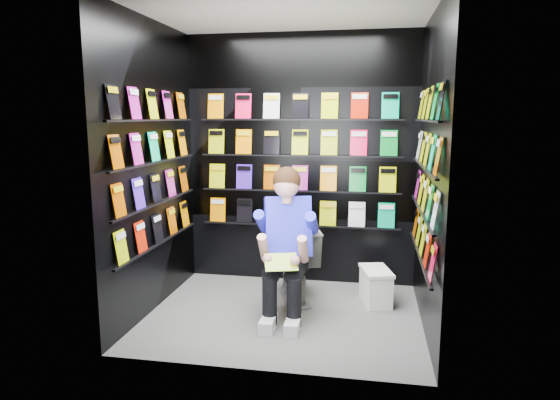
# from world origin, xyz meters

# --- Properties ---
(floor) EXTENTS (2.40, 2.40, 0.00)m
(floor) POSITION_xyz_m (0.00, 0.00, 0.00)
(floor) COLOR #5E5E5C
(floor) RESTS_ON ground
(ceiling) EXTENTS (2.40, 2.40, 0.00)m
(ceiling) POSITION_xyz_m (0.00, 0.00, 2.60)
(ceiling) COLOR white
(ceiling) RESTS_ON floor
(wall_back) EXTENTS (2.40, 0.04, 2.60)m
(wall_back) POSITION_xyz_m (0.00, 1.00, 1.30)
(wall_back) COLOR black
(wall_back) RESTS_ON floor
(wall_front) EXTENTS (2.40, 0.04, 2.60)m
(wall_front) POSITION_xyz_m (0.00, -1.00, 1.30)
(wall_front) COLOR black
(wall_front) RESTS_ON floor
(wall_left) EXTENTS (0.04, 2.00, 2.60)m
(wall_left) POSITION_xyz_m (-1.20, 0.00, 1.30)
(wall_left) COLOR black
(wall_left) RESTS_ON floor
(wall_right) EXTENTS (0.04, 2.00, 2.60)m
(wall_right) POSITION_xyz_m (1.20, 0.00, 1.30)
(wall_right) COLOR black
(wall_right) RESTS_ON floor
(comics_back) EXTENTS (2.10, 0.06, 1.37)m
(comics_back) POSITION_xyz_m (0.00, 0.97, 1.31)
(comics_back) COLOR red
(comics_back) RESTS_ON wall_back
(comics_left) EXTENTS (0.06, 1.70, 1.37)m
(comics_left) POSITION_xyz_m (-1.17, 0.00, 1.31)
(comics_left) COLOR red
(comics_left) RESTS_ON wall_left
(comics_right) EXTENTS (0.06, 1.70, 1.37)m
(comics_right) POSITION_xyz_m (1.17, 0.00, 1.31)
(comics_right) COLOR red
(comics_right) RESTS_ON wall_right
(toilet) EXTENTS (0.61, 0.84, 0.73)m
(toilet) POSITION_xyz_m (0.03, 0.43, 0.37)
(toilet) COLOR white
(toilet) RESTS_ON floor
(longbox) EXTENTS (0.32, 0.45, 0.30)m
(longbox) POSITION_xyz_m (0.81, 0.44, 0.15)
(longbox) COLOR white
(longbox) RESTS_ON floor
(longbox_lid) EXTENTS (0.34, 0.47, 0.03)m
(longbox_lid) POSITION_xyz_m (0.81, 0.44, 0.32)
(longbox_lid) COLOR white
(longbox_lid) RESTS_ON longbox
(reader) EXTENTS (0.74, 0.91, 1.46)m
(reader) POSITION_xyz_m (0.03, 0.05, 0.78)
(reader) COLOR #2222D9
(reader) RESTS_ON toilet
(held_comic) EXTENTS (0.30, 0.22, 0.11)m
(held_comic) POSITION_xyz_m (0.03, -0.30, 0.58)
(held_comic) COLOR green
(held_comic) RESTS_ON reader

